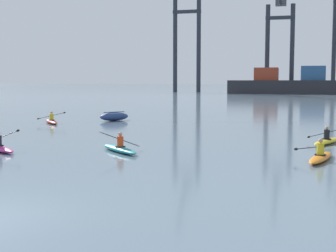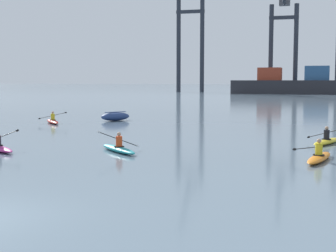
% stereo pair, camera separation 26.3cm
% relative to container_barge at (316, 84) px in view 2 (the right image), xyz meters
% --- Properties ---
extents(container_barge, '(41.03, 10.46, 6.84)m').
position_rel_container_barge_xyz_m(container_barge, '(0.00, 0.00, 0.00)').
color(container_barge, '#28282D').
rests_on(container_barge, ground).
extents(gantry_crane_west, '(7.97, 15.62, 37.57)m').
position_rel_container_barge_xyz_m(gantry_crane_west, '(-33.91, 7.64, 15.44)').
color(gantry_crane_west, '#232833').
rests_on(gantry_crane_west, ground).
extents(gantry_crane_west_mid, '(7.62, 19.56, 31.26)m').
position_rel_container_barge_xyz_m(gantry_crane_west_mid, '(-8.47, 6.44, 13.73)').
color(gantry_crane_west_mid, '#232833').
rests_on(gantry_crane_west_mid, ground).
extents(capsized_dinghy, '(2.51, 2.70, 0.76)m').
position_rel_container_barge_xyz_m(capsized_dinghy, '(-18.26, -87.26, -2.07)').
color(capsized_dinghy, navy).
rests_on(capsized_dinghy, ground).
extents(kayak_red, '(2.63, 3.00, 0.95)m').
position_rel_container_barge_xyz_m(kayak_red, '(-22.16, -90.77, -2.25)').
color(kayak_red, red).
rests_on(kayak_red, ground).
extents(kayak_yellow, '(2.05, 3.37, 1.00)m').
position_rel_container_barge_xyz_m(kayak_yellow, '(-1.87, -97.91, -2.25)').
color(kayak_yellow, yellow).
rests_on(kayak_yellow, ground).
extents(kayak_orange, '(2.21, 3.44, 0.95)m').
position_rel_container_barge_xyz_m(kayak_orange, '(-2.45, -103.68, -2.25)').
color(kayak_orange, orange).
rests_on(kayak_orange, ground).
extents(kayak_teal, '(2.85, 2.80, 1.08)m').
position_rel_container_barge_xyz_m(kayak_teal, '(-11.55, -103.57, -2.25)').
color(kayak_teal, teal).
rests_on(kayak_teal, ground).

